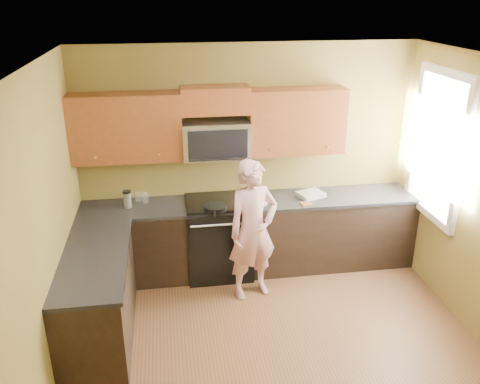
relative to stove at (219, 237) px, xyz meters
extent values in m
plane|color=brown|center=(0.40, -1.68, -0.47)|extent=(4.00, 4.00, 0.00)
plane|color=white|center=(0.40, -1.68, 2.23)|extent=(4.00, 4.00, 0.00)
plane|color=brown|center=(0.40, 0.32, 0.88)|extent=(4.00, 0.00, 4.00)
plane|color=brown|center=(-1.60, -1.68, 0.88)|extent=(0.00, 4.00, 4.00)
cube|color=black|center=(0.40, 0.02, -0.03)|extent=(4.00, 0.60, 0.88)
cube|color=black|center=(-1.30, -1.08, -0.03)|extent=(0.60, 1.60, 0.88)
cube|color=black|center=(0.40, 0.01, 0.43)|extent=(4.00, 0.62, 0.04)
cube|color=black|center=(-1.29, -1.08, 0.43)|extent=(0.62, 1.60, 0.04)
cube|color=brown|center=(0.00, 0.16, 1.62)|extent=(0.76, 0.33, 0.30)
imported|color=#D46A76|center=(0.32, -0.53, 0.33)|extent=(0.68, 0.55, 1.60)
cube|color=#B27F47|center=(1.00, -0.19, 0.45)|extent=(0.12, 0.12, 0.01)
ellipsoid|color=silver|center=(0.50, -0.16, 0.48)|extent=(0.11, 0.12, 0.06)
ellipsoid|color=silver|center=(1.09, 0.04, 0.48)|extent=(0.16, 0.16, 0.07)
cube|color=silver|center=(1.13, 0.04, 0.47)|extent=(0.36, 0.33, 0.05)
cylinder|color=silver|center=(-0.84, 0.14, 0.51)|extent=(0.08, 0.08, 0.12)
cylinder|color=silver|center=(-0.93, 0.21, 0.51)|extent=(0.07, 0.07, 0.12)
camera|label=1|loc=(-0.56, -5.35, 2.78)|focal=37.52mm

